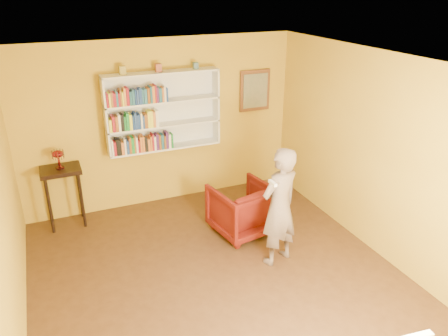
{
  "coord_description": "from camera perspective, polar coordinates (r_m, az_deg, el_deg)",
  "views": [
    {
      "loc": [
        -1.7,
        -4.1,
        3.49
      ],
      "look_at": [
        0.35,
        0.75,
        1.21
      ],
      "focal_mm": 35.0,
      "sensor_mm": 36.0,
      "label": 1
    }
  ],
  "objects": [
    {
      "name": "game_remote",
      "position": [
        5.05,
        6.37,
        -1.97
      ],
      "size": [
        0.04,
        0.15,
        0.04
      ],
      "primitive_type": "cube",
      "color": "white",
      "rests_on": "person"
    },
    {
      "name": "books_row_lower",
      "position": [
        6.94,
        -10.73,
        3.14
      ],
      "size": [
        0.96,
        0.19,
        0.27
      ],
      "color": "white",
      "rests_on": "bookshelf"
    },
    {
      "name": "books_row_middle",
      "position": [
        6.81,
        -11.69,
        6.05
      ],
      "size": [
        0.75,
        0.18,
        0.27
      ],
      "color": "yellow",
      "rests_on": "bookshelf"
    },
    {
      "name": "room_shell",
      "position": [
        5.08,
        -0.38,
        -5.75
      ],
      "size": [
        5.3,
        5.8,
        2.88
      ],
      "color": "#412814",
      "rests_on": "ground"
    },
    {
      "name": "armchair",
      "position": [
        6.46,
        2.39,
        -5.38
      ],
      "size": [
        0.94,
        0.96,
        0.76
      ],
      "primitive_type": "imported",
      "rotation": [
        0.0,
        0.0,
        3.31
      ],
      "color": "#470605",
      "rests_on": "ground"
    },
    {
      "name": "ornament_right",
      "position": [
        6.94,
        -3.74,
        13.19
      ],
      "size": [
        0.07,
        0.07,
        0.1
      ],
      "primitive_type": "cube",
      "color": "#476877",
      "rests_on": "bookshelf"
    },
    {
      "name": "books_row_upper",
      "position": [
        6.72,
        -11.29,
        9.19
      ],
      "size": [
        0.92,
        0.19,
        0.27
      ],
      "color": "maroon",
      "rests_on": "bookshelf"
    },
    {
      "name": "person",
      "position": [
        5.66,
        7.23,
        -5.08
      ],
      "size": [
        0.68,
        0.55,
        1.62
      ],
      "primitive_type": "imported",
      "rotation": [
        0.0,
        0.0,
        3.45
      ],
      "color": "#6A584E",
      "rests_on": "ground"
    },
    {
      "name": "ruby_lustre",
      "position": [
        6.77,
        -20.87,
        1.52
      ],
      "size": [
        0.18,
        0.18,
        0.28
      ],
      "color": "maroon",
      "rests_on": "console_table"
    },
    {
      "name": "bookshelf",
      "position": [
        6.99,
        -8.07,
        7.43
      ],
      "size": [
        1.8,
        0.29,
        1.23
      ],
      "color": "white",
      "rests_on": "room_shell"
    },
    {
      "name": "ornament_left",
      "position": [
        6.66,
        -13.13,
        12.32
      ],
      "size": [
        0.09,
        0.09,
        0.13
      ],
      "primitive_type": "cube",
      "color": "olive",
      "rests_on": "bookshelf"
    },
    {
      "name": "framed_painting",
      "position": [
        7.56,
        4.06,
        10.06
      ],
      "size": [
        0.55,
        0.05,
        0.7
      ],
      "color": "brown",
      "rests_on": "room_shell"
    },
    {
      "name": "console_table",
      "position": [
        6.9,
        -20.44,
        -1.28
      ],
      "size": [
        0.58,
        0.44,
        0.94
      ],
      "color": "black",
      "rests_on": "ground"
    },
    {
      "name": "ornament_centre",
      "position": [
        6.77,
        -8.58,
        12.82
      ],
      "size": [
        0.09,
        0.09,
        0.12
      ],
      "primitive_type": "cube",
      "color": "brown",
      "rests_on": "bookshelf"
    }
  ]
}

